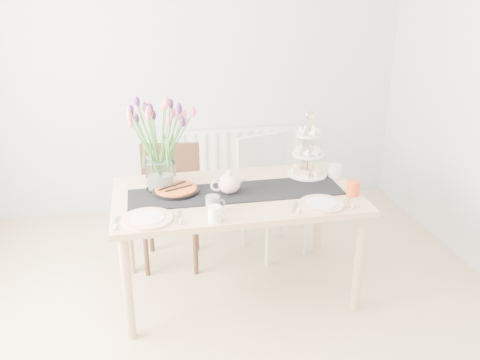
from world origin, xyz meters
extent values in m
plane|color=silver|center=(0.00, 2.25, 1.30)|extent=(4.00, 0.00, 4.00)
cube|color=white|center=(0.50, 2.19, 0.45)|extent=(1.20, 0.08, 0.60)
cube|color=tan|center=(0.17, 0.72, 0.73)|extent=(1.60, 0.90, 0.04)
cylinder|color=tan|center=(-0.56, 0.34, 0.35)|extent=(0.06, 0.06, 0.71)
cylinder|color=tan|center=(0.90, 0.34, 0.35)|extent=(0.06, 0.06, 0.71)
cylinder|color=tan|center=(-0.56, 1.10, 0.35)|extent=(0.06, 0.06, 0.71)
cylinder|color=tan|center=(0.90, 1.10, 0.35)|extent=(0.06, 0.06, 0.71)
cube|color=#3B2415|center=(-0.24, 1.19, 0.46)|extent=(0.50, 0.50, 0.04)
cube|color=#3B2415|center=(-0.21, 1.39, 0.69)|extent=(0.45, 0.10, 0.43)
cylinder|color=#3B2415|center=(-0.44, 1.03, 0.22)|extent=(0.04, 0.04, 0.44)
cylinder|color=#3B2415|center=(-0.08, 0.99, 0.22)|extent=(0.04, 0.04, 0.44)
cylinder|color=#3B2415|center=(-0.39, 1.39, 0.22)|extent=(0.04, 0.04, 0.44)
cylinder|color=#3B2415|center=(-0.03, 1.34, 0.22)|extent=(0.04, 0.04, 0.44)
cube|color=silver|center=(0.58, 1.22, 0.47)|extent=(0.57, 0.57, 0.04)
cube|color=silver|center=(0.52, 1.42, 0.71)|extent=(0.45, 0.18, 0.43)
cylinder|color=silver|center=(0.47, 0.99, 0.22)|extent=(0.04, 0.04, 0.45)
cylinder|color=silver|center=(0.81, 1.10, 0.22)|extent=(0.04, 0.04, 0.45)
cylinder|color=silver|center=(0.36, 1.34, 0.22)|extent=(0.04, 0.04, 0.45)
cylinder|color=silver|center=(0.70, 1.45, 0.22)|extent=(0.04, 0.04, 0.45)
cube|color=black|center=(0.17, 0.72, 0.75)|extent=(1.40, 0.35, 0.01)
cube|color=silver|center=(-0.30, 0.91, 0.85)|extent=(0.20, 0.20, 0.20)
cylinder|color=gold|center=(0.73, 0.93, 0.96)|extent=(0.01, 0.01, 0.42)
cylinder|color=white|center=(0.73, 0.93, 0.76)|extent=(0.28, 0.28, 0.01)
cylinder|color=white|center=(0.73, 0.93, 0.91)|extent=(0.23, 0.23, 0.01)
cylinder|color=white|center=(0.73, 0.93, 1.05)|extent=(0.18, 0.18, 0.01)
cylinder|color=silver|center=(0.91, 0.85, 0.80)|extent=(0.11, 0.11, 0.09)
cylinder|color=black|center=(-0.21, 0.80, 0.76)|extent=(0.31, 0.31, 0.03)
cylinder|color=orange|center=(-0.21, 0.80, 0.78)|extent=(0.27, 0.27, 0.01)
cylinder|color=slate|center=(-0.02, 0.46, 0.80)|extent=(0.09, 0.09, 0.10)
cylinder|color=white|center=(-0.03, 0.33, 0.80)|extent=(0.08, 0.08, 0.09)
cylinder|color=#DE4718|center=(0.91, 0.53, 0.80)|extent=(0.11, 0.11, 0.10)
cylinder|color=white|center=(-0.41, 0.42, 0.76)|extent=(0.34, 0.34, 0.02)
cylinder|color=white|center=(0.66, 0.42, 0.76)|extent=(0.37, 0.37, 0.01)
camera|label=1|loc=(-0.40, -2.29, 2.07)|focal=38.00mm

